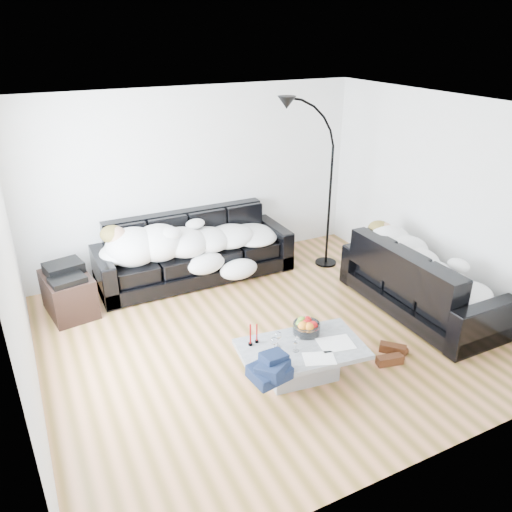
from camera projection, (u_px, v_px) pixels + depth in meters
name	position (u px, v px, depth m)	size (l,w,h in m)	color
ground	(267.00, 334.00, 5.90)	(5.00, 5.00, 0.00)	brown
wall_back	(196.00, 180.00, 7.18)	(5.00, 0.02, 2.60)	silver
wall_left	(15.00, 281.00, 4.34)	(0.02, 4.50, 2.60)	silver
wall_right	(442.00, 200.00, 6.36)	(0.02, 4.50, 2.60)	silver
ceiling	(270.00, 108.00, 4.80)	(5.00, 5.00, 0.00)	white
sofa_back	(194.00, 248.00, 7.08)	(2.75, 0.95, 0.90)	black
sofa_right	(421.00, 279.00, 6.26)	(2.14, 0.92, 0.87)	black
sleeper_back	(195.00, 236.00, 6.96)	(2.33, 0.80, 0.47)	white
sleeper_right	(424.00, 264.00, 6.17)	(1.84, 0.78, 0.45)	white
teal_cushion	(385.00, 240.00, 6.65)	(0.36, 0.30, 0.20)	#0F6C54
coffee_table	(301.00, 362.00, 5.12)	(1.26, 0.73, 0.37)	#939699
fruit_bowl	(307.00, 326.00, 5.24)	(0.29, 0.29, 0.18)	white
wine_glass_a	(278.00, 340.00, 5.01)	(0.08, 0.08, 0.18)	white
wine_glass_b	(274.00, 345.00, 4.91)	(0.08, 0.08, 0.18)	white
wine_glass_c	(296.00, 344.00, 4.94)	(0.07, 0.07, 0.17)	white
candle_left	(250.00, 335.00, 5.02)	(0.04, 0.04, 0.24)	maroon
candle_right	(257.00, 334.00, 5.07)	(0.04, 0.04, 0.21)	maroon
newspaper_a	(336.00, 343.00, 5.09)	(0.35, 0.27, 0.01)	silver
newspaper_b	(319.00, 358.00, 4.86)	(0.31, 0.22, 0.01)	silver
navy_jacket	(271.00, 361.00, 4.55)	(0.38, 0.32, 0.19)	black
shoes	(391.00, 354.00, 5.45)	(0.49, 0.35, 0.11)	#472311
av_cabinet	(69.00, 294.00, 6.25)	(0.52, 0.76, 0.52)	black
stereo	(65.00, 271.00, 6.12)	(0.44, 0.34, 0.13)	black
floor_lamp	(330.00, 194.00, 7.20)	(0.80, 0.32, 2.21)	black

